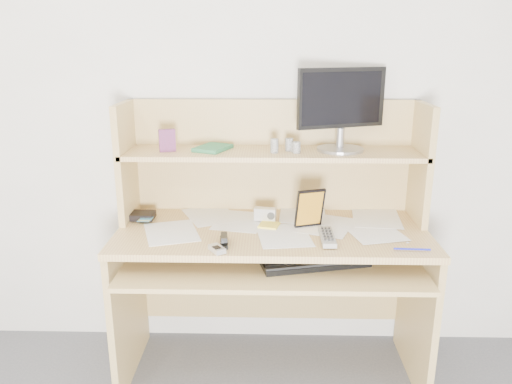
{
  "coord_description": "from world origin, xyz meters",
  "views": [
    {
      "loc": [
        -0.02,
        -0.63,
        1.56
      ],
      "look_at": [
        -0.07,
        1.43,
        0.94
      ],
      "focal_mm": 35.0,
      "sensor_mm": 36.0,
      "label": 1
    }
  ],
  "objects_px": {
    "keyboard": "(314,261)",
    "game_case": "(310,208)",
    "desk": "(272,234)",
    "monitor": "(341,107)",
    "tv_remote": "(327,237)"
  },
  "relations": [
    {
      "from": "keyboard",
      "to": "game_case",
      "type": "xyz_separation_m",
      "value": [
        -0.01,
        0.16,
        0.18
      ]
    },
    {
      "from": "desk",
      "to": "game_case",
      "type": "relative_size",
      "value": 7.66
    },
    {
      "from": "monitor",
      "to": "keyboard",
      "type": "bearing_deg",
      "value": -132.67
    },
    {
      "from": "desk",
      "to": "monitor",
      "type": "relative_size",
      "value": 3.39
    },
    {
      "from": "keyboard",
      "to": "game_case",
      "type": "relative_size",
      "value": 2.65
    },
    {
      "from": "desk",
      "to": "monitor",
      "type": "xyz_separation_m",
      "value": [
        0.31,
        0.1,
        0.59
      ]
    },
    {
      "from": "keyboard",
      "to": "tv_remote",
      "type": "distance_m",
      "value": 0.12
    },
    {
      "from": "keyboard",
      "to": "tv_remote",
      "type": "relative_size",
      "value": 2.34
    },
    {
      "from": "game_case",
      "to": "desk",
      "type": "bearing_deg",
      "value": 138.99
    },
    {
      "from": "keyboard",
      "to": "game_case",
      "type": "distance_m",
      "value": 0.24
    },
    {
      "from": "desk",
      "to": "game_case",
      "type": "xyz_separation_m",
      "value": [
        0.17,
        -0.07,
        0.15
      ]
    },
    {
      "from": "desk",
      "to": "keyboard",
      "type": "xyz_separation_m",
      "value": [
        0.18,
        -0.23,
        -0.03
      ]
    },
    {
      "from": "keyboard",
      "to": "monitor",
      "type": "xyz_separation_m",
      "value": [
        0.13,
        0.33,
        0.61
      ]
    },
    {
      "from": "tv_remote",
      "to": "game_case",
      "type": "bearing_deg",
      "value": 114.64
    },
    {
      "from": "monitor",
      "to": "desk",
      "type": "bearing_deg",
      "value": 176.86
    }
  ]
}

